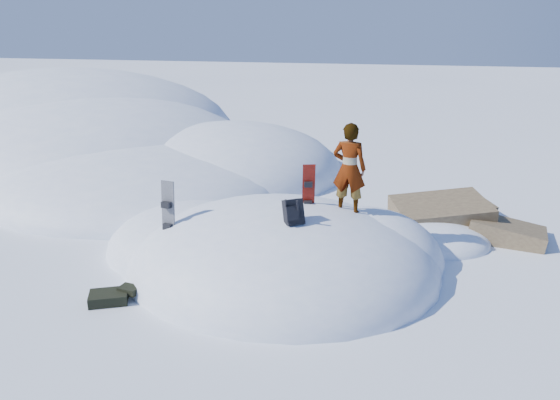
% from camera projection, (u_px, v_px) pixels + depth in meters
% --- Properties ---
extents(ground, '(120.00, 120.00, 0.00)m').
position_uv_depth(ground, '(281.00, 269.00, 12.24)').
color(ground, white).
rests_on(ground, ground).
extents(snow_mound, '(8.00, 6.00, 3.00)m').
position_uv_depth(snow_mound, '(276.00, 264.00, 12.50)').
color(snow_mound, white).
rests_on(snow_mound, ground).
extents(snow_ridge, '(21.50, 18.50, 6.40)m').
position_uv_depth(snow_ridge, '(95.00, 149.00, 23.54)').
color(snow_ridge, white).
rests_on(snow_ridge, ground).
extents(rock_outcrop, '(4.68, 4.41, 1.68)m').
position_uv_depth(rock_outcrop, '(445.00, 233.00, 14.25)').
color(rock_outcrop, brown).
rests_on(rock_outcrop, ground).
extents(snowboard_red, '(0.30, 0.24, 1.48)m').
position_uv_depth(snowboard_red, '(308.00, 196.00, 12.01)').
color(snowboard_red, red).
rests_on(snowboard_red, snow_mound).
extents(snowboard_dark, '(0.33, 0.24, 1.66)m').
position_uv_depth(snowboard_dark, '(168.00, 218.00, 11.78)').
color(snowboard_dark, black).
rests_on(snowboard_dark, snow_mound).
extents(backpack, '(0.53, 0.58, 0.61)m').
position_uv_depth(backpack, '(293.00, 212.00, 10.93)').
color(backpack, black).
rests_on(backpack, snow_mound).
extents(gear_pile, '(1.00, 0.79, 0.26)m').
position_uv_depth(gear_pile, '(112.00, 296.00, 10.78)').
color(gear_pile, black).
rests_on(gear_pile, ground).
extents(person, '(0.78, 0.56, 2.00)m').
position_uv_depth(person, '(349.00, 169.00, 11.75)').
color(person, slate).
rests_on(person, snow_mound).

